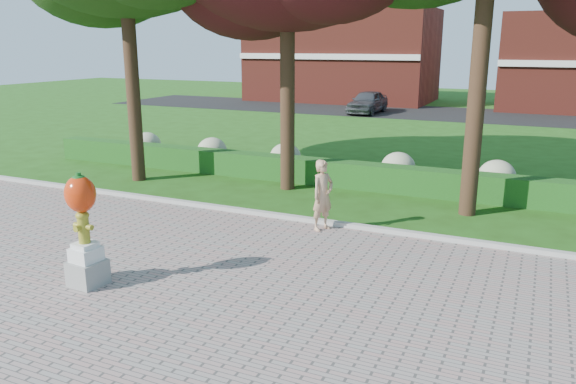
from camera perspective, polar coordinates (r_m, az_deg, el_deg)
The scene contains 10 objects.
ground at distance 11.65m, azimuth -3.44°, elevation -7.37°, with size 100.00×100.00×0.00m, color #204912.
walkway at distance 8.69m, azimuth -16.39°, elevation -16.06°, with size 40.00×14.00×0.04m, color gray.
curb at distance 14.18m, azimuth 2.24°, elevation -2.93°, with size 40.00×0.18×0.15m, color #ADADA5.
lawn_hedge at distance 17.73m, azimuth 7.19°, elevation 1.68°, with size 24.00×0.70×0.80m, color #164112.
hydrangea_row at distance 18.49m, azimuth 9.83°, elevation 2.59°, with size 20.10×1.10×0.99m.
street at distance 38.11m, azimuth 16.85°, elevation 7.58°, with size 50.00×8.00×0.02m, color black.
building_left at distance 46.06m, azimuth 5.58°, elevation 13.63°, with size 14.00×8.00×7.00m, color maroon.
hydrant_sculpture at distance 10.89m, azimuth -20.07°, elevation -3.32°, with size 0.64×0.64×2.14m.
woman at distance 13.42m, azimuth 3.55°, elevation -0.32°, with size 0.62×0.41×1.71m, color tan.
parked_car at distance 37.23m, azimuth 8.09°, elevation 9.06°, with size 1.74×4.32×1.47m, color #3C3F44.
Camera 1 is at (5.11, -9.51, 4.39)m, focal length 35.00 mm.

